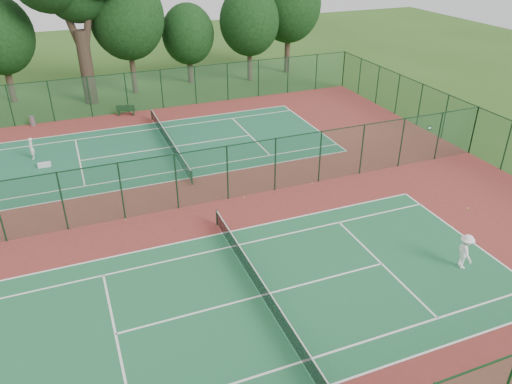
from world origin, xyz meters
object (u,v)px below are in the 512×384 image
at_px(player_near, 465,251).
at_px(trash_bin, 32,121).
at_px(bench, 126,110).
at_px(kit_bag, 44,165).
at_px(player_far, 31,148).

bearing_deg(player_near, trash_bin, 50.64).
xyz_separation_m(bench, kit_bag, (-6.83, -8.37, -0.34)).
height_order(player_near, kit_bag, player_near).
relative_size(trash_bin, bench, 0.50).
bearing_deg(player_near, player_far, 58.55).
xyz_separation_m(player_near, trash_bin, (-19.26, 28.24, -0.51)).
bearing_deg(kit_bag, trash_bin, 96.08).
bearing_deg(trash_bin, bench, -2.89).
relative_size(bench, kit_bag, 1.92).
bearing_deg(player_far, player_near, 44.06).
xyz_separation_m(trash_bin, kit_bag, (0.69, -8.75, -0.25)).
relative_size(player_near, kit_bag, 2.13).
relative_size(player_far, bench, 0.95).
bearing_deg(bench, trash_bin, -165.91).
bearing_deg(bench, kit_bag, -112.22).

